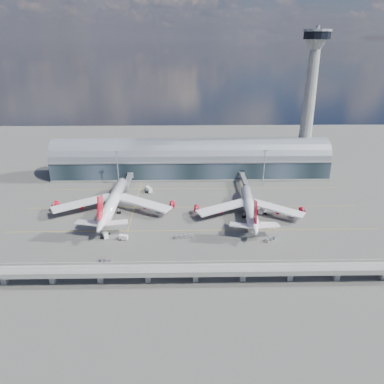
{
  "coord_description": "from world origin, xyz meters",
  "views": [
    {
      "loc": [
        -4.06,
        -186.92,
        95.18
      ],
      "look_at": [
        -0.25,
        10.0,
        14.0
      ],
      "focal_mm": 35.0,
      "sensor_mm": 36.0,
      "label": 1
    }
  ],
  "objects_px": {
    "control_tower": "(309,104)",
    "service_truck_1": "(123,237)",
    "service_truck_2": "(268,225)",
    "service_truck_3": "(262,210)",
    "floodlight_mast_right": "(264,167)",
    "airliner_right": "(250,207)",
    "service_truck_5": "(149,190)",
    "cargo_train_1": "(184,236)",
    "cargo_train_2": "(271,239)",
    "cargo_train_0": "(107,261)",
    "service_truck_4": "(271,206)",
    "floodlight_mast_left": "(118,168)",
    "airliner_left": "(113,202)",
    "service_truck_0": "(105,234)"
  },
  "relations": [
    {
      "from": "control_tower",
      "to": "service_truck_5",
      "type": "distance_m",
      "value": 129.69
    },
    {
      "from": "control_tower",
      "to": "service_truck_2",
      "type": "relative_size",
      "value": 12.08
    },
    {
      "from": "service_truck_2",
      "to": "service_truck_5",
      "type": "xyz_separation_m",
      "value": [
        -68.93,
        52.99,
        0.03
      ]
    },
    {
      "from": "service_truck_0",
      "to": "cargo_train_0",
      "type": "bearing_deg",
      "value": -100.06
    },
    {
      "from": "cargo_train_0",
      "to": "cargo_train_1",
      "type": "bearing_deg",
      "value": -77.63
    },
    {
      "from": "cargo_train_2",
      "to": "service_truck_5",
      "type": "bearing_deg",
      "value": 80.15
    },
    {
      "from": "service_truck_3",
      "to": "service_truck_4",
      "type": "xyz_separation_m",
      "value": [
        6.24,
        6.63,
        -0.19
      ]
    },
    {
      "from": "service_truck_3",
      "to": "cargo_train_0",
      "type": "relative_size",
      "value": 0.95
    },
    {
      "from": "service_truck_0",
      "to": "cargo_train_2",
      "type": "relative_size",
      "value": 1.05
    },
    {
      "from": "control_tower",
      "to": "service_truck_3",
      "type": "xyz_separation_m",
      "value": [
        -43.85,
        -72.1,
        -50.06
      ]
    },
    {
      "from": "airliner_right",
      "to": "cargo_train_2",
      "type": "relative_size",
      "value": 9.7
    },
    {
      "from": "service_truck_5",
      "to": "floodlight_mast_right",
      "type": "bearing_deg",
      "value": -21.27
    },
    {
      "from": "cargo_train_0",
      "to": "floodlight_mast_right",
      "type": "bearing_deg",
      "value": -63.11
    },
    {
      "from": "floodlight_mast_left",
      "to": "service_truck_4",
      "type": "height_order",
      "value": "floodlight_mast_left"
    },
    {
      "from": "cargo_train_1",
      "to": "floodlight_mast_left",
      "type": "bearing_deg",
      "value": 40.62
    },
    {
      "from": "floodlight_mast_right",
      "to": "service_truck_3",
      "type": "relative_size",
      "value": 3.87
    },
    {
      "from": "floodlight_mast_left",
      "to": "service_truck_4",
      "type": "xyz_separation_m",
      "value": [
        97.38,
        -37.47,
        -12.24
      ]
    },
    {
      "from": "service_truck_2",
      "to": "cargo_train_1",
      "type": "xyz_separation_m",
      "value": [
        -45.5,
        -9.98,
        -0.73
      ]
    },
    {
      "from": "floodlight_mast_left",
      "to": "service_truck_2",
      "type": "xyz_separation_m",
      "value": [
        90.49,
        -63.04,
        -12.04
      ]
    },
    {
      "from": "floodlight_mast_right",
      "to": "cargo_train_1",
      "type": "height_order",
      "value": "floodlight_mast_right"
    },
    {
      "from": "airliner_left",
      "to": "cargo_train_2",
      "type": "bearing_deg",
      "value": -21.26
    },
    {
      "from": "floodlight_mast_right",
      "to": "service_truck_3",
      "type": "xyz_separation_m",
      "value": [
        -8.85,
        -44.1,
        -12.06
      ]
    },
    {
      "from": "service_truck_2",
      "to": "service_truck_3",
      "type": "bearing_deg",
      "value": 0.93
    },
    {
      "from": "airliner_right",
      "to": "cargo_train_0",
      "type": "xyz_separation_m",
      "value": [
        -72.82,
        -46.76,
        -4.72
      ]
    },
    {
      "from": "service_truck_4",
      "to": "cargo_train_0",
      "type": "height_order",
      "value": "service_truck_4"
    },
    {
      "from": "floodlight_mast_right",
      "to": "airliner_left",
      "type": "distance_m",
      "value": 105.35
    },
    {
      "from": "service_truck_3",
      "to": "cargo_train_2",
      "type": "distance_m",
      "value": 32.41
    },
    {
      "from": "floodlight_mast_right",
      "to": "cargo_train_2",
      "type": "height_order",
      "value": "floodlight_mast_right"
    },
    {
      "from": "airliner_right",
      "to": "service_truck_0",
      "type": "distance_m",
      "value": 81.74
    },
    {
      "from": "control_tower",
      "to": "service_truck_1",
      "type": "bearing_deg",
      "value": -139.77
    },
    {
      "from": "airliner_right",
      "to": "cargo_train_2",
      "type": "distance_m",
      "value": 29.34
    },
    {
      "from": "service_truck_2",
      "to": "service_truck_3",
      "type": "height_order",
      "value": "service_truck_3"
    },
    {
      "from": "service_truck_4",
      "to": "cargo_train_2",
      "type": "bearing_deg",
      "value": -126.66
    },
    {
      "from": "service_truck_4",
      "to": "service_truck_3",
      "type": "bearing_deg",
      "value": -157.86
    },
    {
      "from": "floodlight_mast_left",
      "to": "cargo_train_0",
      "type": "xyz_separation_m",
      "value": [
        9.87,
        -94.95,
        -12.83
      ]
    },
    {
      "from": "service_truck_4",
      "to": "cargo_train_2",
      "type": "relative_size",
      "value": 0.76
    },
    {
      "from": "service_truck_2",
      "to": "floodlight_mast_left",
      "type": "bearing_deg",
      "value": 58.05
    },
    {
      "from": "floodlight_mast_left",
      "to": "service_truck_2",
      "type": "relative_size",
      "value": 3.01
    },
    {
      "from": "floodlight_mast_right",
      "to": "service_truck_1",
      "type": "xyz_separation_m",
      "value": [
        -85.76,
        -74.16,
        -12.35
      ]
    },
    {
      "from": "airliner_right",
      "to": "cargo_train_0",
      "type": "height_order",
      "value": "airliner_right"
    },
    {
      "from": "cargo_train_1",
      "to": "floodlight_mast_right",
      "type": "bearing_deg",
      "value": -28.01
    },
    {
      "from": "cargo_train_0",
      "to": "cargo_train_2",
      "type": "distance_m",
      "value": 81.32
    },
    {
      "from": "cargo_train_0",
      "to": "cargo_train_1",
      "type": "xyz_separation_m",
      "value": [
        35.12,
        21.93,
        0.06
      ]
    },
    {
      "from": "service_truck_4",
      "to": "cargo_train_0",
      "type": "bearing_deg",
      "value": -171.29
    },
    {
      "from": "service_truck_4",
      "to": "airliner_right",
      "type": "bearing_deg",
      "value": -168.51
    },
    {
      "from": "airliner_left",
      "to": "service_truck_5",
      "type": "xyz_separation_m",
      "value": [
        18.15,
        31.43,
        -5.04
      ]
    },
    {
      "from": "service_truck_2",
      "to": "service_truck_5",
      "type": "bearing_deg",
      "value": 55.36
    },
    {
      "from": "service_truck_5",
      "to": "cargo_train_1",
      "type": "relative_size",
      "value": 0.69
    },
    {
      "from": "service_truck_3",
      "to": "service_truck_4",
      "type": "distance_m",
      "value": 9.1
    },
    {
      "from": "floodlight_mast_right",
      "to": "airliner_right",
      "type": "height_order",
      "value": "floodlight_mast_right"
    }
  ]
}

